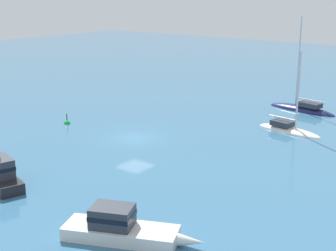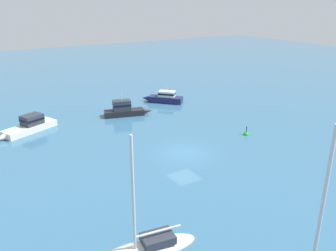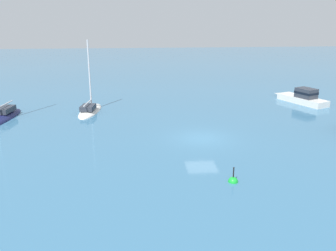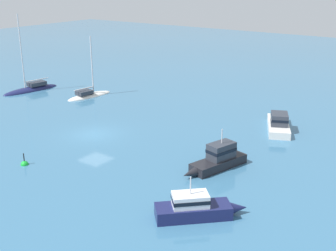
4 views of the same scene
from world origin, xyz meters
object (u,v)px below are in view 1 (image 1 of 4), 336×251
powerboat (122,228)px  channel_buoy (67,123)px  cabin_cruiser (0,174)px  ketch (302,109)px  ketch_1 (288,130)px

powerboat → channel_buoy: (-12.80, -19.05, -0.62)m
cabin_cruiser → channel_buoy: cabin_cruiser is taller
ketch → cabin_cruiser: size_ratio=1.68×
ketch → channel_buoy: 23.75m
ketch_1 → channel_buoy: (10.36, -17.26, -0.13)m
ketch → cabin_cruiser: 31.55m
ketch_1 → channel_buoy: ketch_1 is taller
cabin_cruiser → ketch: bearing=-87.1°
ketch → ketch_1: 8.28m
cabin_cruiser → channel_buoy: bearing=-41.2°
powerboat → channel_buoy: 22.96m
ketch → cabin_cruiser: ketch is taller
ketch_1 → powerboat: (23.15, 1.79, 0.49)m
powerboat → cabin_cruiser: cabin_cruiser is taller
ketch_1 → cabin_cruiser: bearing=-103.9°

